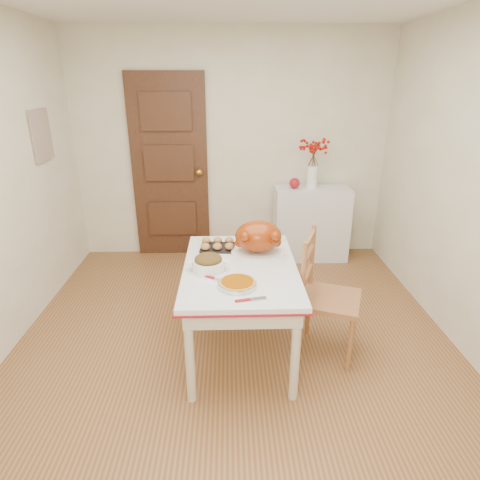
{
  "coord_description": "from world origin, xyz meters",
  "views": [
    {
      "loc": [
        -0.04,
        -2.59,
        1.97
      ],
      "look_at": [
        0.04,
        0.08,
        0.9
      ],
      "focal_mm": 30.15,
      "sensor_mm": 36.0,
      "label": 1
    }
  ],
  "objects_px": {
    "sideboard": "(311,224)",
    "turkey_platter": "(258,238)",
    "kitchen_table": "(240,309)",
    "pumpkin_pie": "(237,283)",
    "chair_oak": "(331,297)"
  },
  "relations": [
    {
      "from": "sideboard",
      "to": "turkey_platter",
      "type": "relative_size",
      "value": 2.04
    },
    {
      "from": "sideboard",
      "to": "kitchen_table",
      "type": "xyz_separation_m",
      "value": [
        -0.87,
        -1.75,
        -0.06
      ]
    },
    {
      "from": "pumpkin_pie",
      "to": "sideboard",
      "type": "bearing_deg",
      "value": 66.46
    },
    {
      "from": "sideboard",
      "to": "pumpkin_pie",
      "type": "bearing_deg",
      "value": -113.54
    },
    {
      "from": "turkey_platter",
      "to": "pumpkin_pie",
      "type": "height_order",
      "value": "turkey_platter"
    },
    {
      "from": "chair_oak",
      "to": "turkey_platter",
      "type": "relative_size",
      "value": 2.33
    },
    {
      "from": "kitchen_table",
      "to": "chair_oak",
      "type": "xyz_separation_m",
      "value": [
        0.67,
        -0.03,
        0.12
      ]
    },
    {
      "from": "turkey_platter",
      "to": "kitchen_table",
      "type": "bearing_deg",
      "value": -119.35
    },
    {
      "from": "sideboard",
      "to": "pumpkin_pie",
      "type": "height_order",
      "value": "sideboard"
    },
    {
      "from": "kitchen_table",
      "to": "pumpkin_pie",
      "type": "relative_size",
      "value": 4.87
    },
    {
      "from": "chair_oak",
      "to": "pumpkin_pie",
      "type": "xyz_separation_m",
      "value": [
        -0.7,
        -0.28,
        0.27
      ]
    },
    {
      "from": "pumpkin_pie",
      "to": "chair_oak",
      "type": "bearing_deg",
      "value": 21.69
    },
    {
      "from": "sideboard",
      "to": "kitchen_table",
      "type": "relative_size",
      "value": 0.69
    },
    {
      "from": "kitchen_table",
      "to": "chair_oak",
      "type": "bearing_deg",
      "value": -2.87
    },
    {
      "from": "kitchen_table",
      "to": "chair_oak",
      "type": "distance_m",
      "value": 0.68
    }
  ]
}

